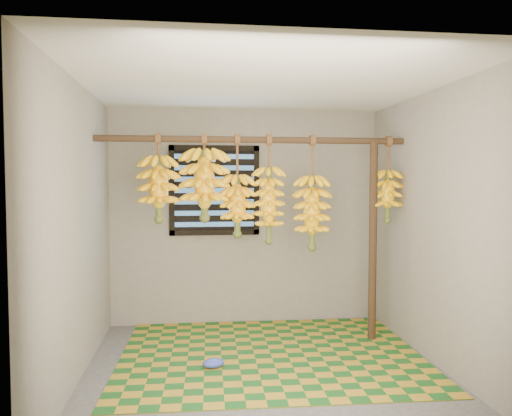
{
  "coord_description": "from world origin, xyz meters",
  "views": [
    {
      "loc": [
        -0.58,
        -4.09,
        1.59
      ],
      "look_at": [
        0.0,
        0.55,
        1.35
      ],
      "focal_mm": 35.0,
      "sensor_mm": 36.0,
      "label": 1
    }
  ],
  "objects": [
    {
      "name": "banana_bunch_c",
      "position": [
        -0.16,
        0.7,
        1.37
      ],
      "size": [
        0.31,
        0.31,
        0.98
      ],
      "color": "brown",
      "rests_on": "hanging_pole"
    },
    {
      "name": "wall_left",
      "position": [
        -1.5,
        0.0,
        1.2
      ],
      "size": [
        0.01,
        3.0,
        2.4
      ],
      "primitive_type": "cube",
      "color": "slate",
      "rests_on": "floor"
    },
    {
      "name": "ceiling",
      "position": [
        0.0,
        0.0,
        2.4
      ],
      "size": [
        3.0,
        3.0,
        0.01
      ],
      "primitive_type": "cube",
      "color": "silver",
      "rests_on": "wall_back"
    },
    {
      "name": "banana_bunch_e",
      "position": [
        0.58,
        0.7,
        1.29
      ],
      "size": [
        0.34,
        0.34,
        1.12
      ],
      "color": "brown",
      "rests_on": "hanging_pole"
    },
    {
      "name": "banana_bunch_b",
      "position": [
        -0.48,
        0.7,
        1.57
      ],
      "size": [
        0.43,
        0.43,
        0.82
      ],
      "color": "brown",
      "rests_on": "hanging_pole"
    },
    {
      "name": "floor",
      "position": [
        0.0,
        0.0,
        -0.01
      ],
      "size": [
        3.0,
        3.0,
        0.01
      ],
      "primitive_type": "cube",
      "color": "#484848",
      "rests_on": "ground"
    },
    {
      "name": "banana_bunch_f",
      "position": [
        1.35,
        0.7,
        1.46
      ],
      "size": [
        0.28,
        0.28,
        0.86
      ],
      "color": "brown",
      "rests_on": "hanging_pole"
    },
    {
      "name": "banana_bunch_a",
      "position": [
        -0.91,
        0.7,
        1.53
      ],
      "size": [
        0.36,
        0.36,
        0.83
      ],
      "color": "brown",
      "rests_on": "hanging_pole"
    },
    {
      "name": "plastic_bag",
      "position": [
        -0.42,
        0.1,
        0.05
      ],
      "size": [
        0.22,
        0.19,
        0.08
      ],
      "primitive_type": "ellipsoid",
      "rotation": [
        0.0,
        0.0,
        0.31
      ],
      "color": "#3349BF",
      "rests_on": "woven_mat"
    },
    {
      "name": "window",
      "position": [
        -0.35,
        1.48,
        1.5
      ],
      "size": [
        1.0,
        0.04,
        1.0
      ],
      "color": "black",
      "rests_on": "wall_back"
    },
    {
      "name": "woven_mat",
      "position": [
        0.11,
        0.39,
        0.01
      ],
      "size": [
        2.8,
        2.27,
        0.01
      ],
      "primitive_type": "cube",
      "rotation": [
        0.0,
        0.0,
        -0.03
      ],
      "color": "#19551C",
      "rests_on": "floor"
    },
    {
      "name": "wall_right",
      "position": [
        1.5,
        0.0,
        1.2
      ],
      "size": [
        0.01,
        3.0,
        2.4
      ],
      "primitive_type": "cube",
      "color": "slate",
      "rests_on": "floor"
    },
    {
      "name": "support_post",
      "position": [
        1.2,
        0.7,
        1.0
      ],
      "size": [
        0.08,
        0.08,
        2.0
      ],
      "primitive_type": "cylinder",
      "color": "#3E2C1A",
      "rests_on": "floor"
    },
    {
      "name": "hanging_pole",
      "position": [
        0.0,
        0.7,
        2.0
      ],
      "size": [
        3.0,
        0.06,
        0.06
      ],
      "primitive_type": "cylinder",
      "rotation": [
        0.0,
        1.57,
        0.0
      ],
      "color": "#3E2C1A",
      "rests_on": "wall_left"
    },
    {
      "name": "banana_bunch_d",
      "position": [
        0.14,
        0.7,
        1.37
      ],
      "size": [
        0.29,
        0.29,
        1.05
      ],
      "color": "brown",
      "rests_on": "hanging_pole"
    },
    {
      "name": "wall_back",
      "position": [
        0.0,
        1.5,
        1.2
      ],
      "size": [
        3.0,
        0.01,
        2.4
      ],
      "primitive_type": "cube",
      "color": "slate",
      "rests_on": "floor"
    }
  ]
}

